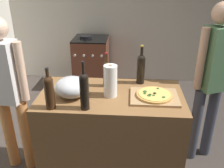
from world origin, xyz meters
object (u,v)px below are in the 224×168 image
at_px(mixing_bowl, 72,87).
at_px(stove, 91,63).
at_px(person_in_red, 211,77).
at_px(wine_bottle_clear, 84,90).
at_px(wine_bottle_green, 141,68).
at_px(person_in_stripes, 9,90).
at_px(paper_towel_roll, 110,81).
at_px(wine_bottle_dark, 49,91).
at_px(wine_bottle_amber, 107,72).
at_px(pizza, 154,95).

bearing_deg(mixing_bowl, stove, 94.64).
bearing_deg(person_in_red, wine_bottle_clear, -150.58).
height_order(wine_bottle_green, stove, wine_bottle_green).
bearing_deg(person_in_stripes, person_in_red, 8.67).
bearing_deg(stove, paper_towel_roll, -76.81).
bearing_deg(paper_towel_roll, person_in_stripes, 172.99).
distance_m(wine_bottle_dark, wine_bottle_amber, 0.58).
relative_size(wine_bottle_clear, stove, 0.43).
height_order(paper_towel_roll, wine_bottle_amber, wine_bottle_amber).
xyz_separation_m(wine_bottle_green, wine_bottle_dark, (-0.71, -0.52, -0.01)).
xyz_separation_m(wine_bottle_clear, wine_bottle_dark, (-0.27, -0.01, -0.02)).
bearing_deg(wine_bottle_green, wine_bottle_dark, -143.73).
relative_size(wine_bottle_green, person_in_stripes, 0.24).
xyz_separation_m(mixing_bowl, person_in_red, (1.29, 0.45, -0.06)).
height_order(paper_towel_roll, wine_bottle_clear, wine_bottle_clear).
height_order(pizza, wine_bottle_amber, wine_bottle_amber).
height_order(paper_towel_roll, wine_bottle_dark, wine_bottle_dark).
relative_size(pizza, person_in_stripes, 0.19).
bearing_deg(pizza, wine_bottle_amber, 154.05).
distance_m(paper_towel_roll, wine_bottle_dark, 0.51).
distance_m(pizza, mixing_bowl, 0.70).
bearing_deg(pizza, wine_bottle_dark, -164.64).
xyz_separation_m(wine_bottle_green, person_in_red, (0.70, 0.13, -0.13)).
xyz_separation_m(wine_bottle_amber, person_in_red, (1.01, 0.22, -0.11)).
distance_m(wine_bottle_green, person_in_stripes, 1.25).
distance_m(wine_bottle_clear, person_in_red, 1.31).
relative_size(wine_bottle_clear, person_in_red, 0.23).
distance_m(pizza, paper_towel_roll, 0.39).
xyz_separation_m(pizza, person_in_stripes, (-1.33, 0.13, -0.07)).
bearing_deg(paper_towel_roll, wine_bottle_clear, -127.85).
relative_size(paper_towel_roll, person_in_stripes, 0.18).
height_order(paper_towel_roll, wine_bottle_green, wine_bottle_green).
bearing_deg(stove, pizza, -67.97).
bearing_deg(wine_bottle_amber, person_in_red, 12.36).
xyz_separation_m(paper_towel_roll, person_in_red, (0.96, 0.41, -0.11)).
distance_m(mixing_bowl, wine_bottle_dark, 0.25).
xyz_separation_m(wine_bottle_clear, wine_bottle_amber, (0.13, 0.42, -0.03)).
distance_m(wine_bottle_clear, wine_bottle_dark, 0.27).
height_order(wine_bottle_dark, person_in_stripes, person_in_stripes).
bearing_deg(wine_bottle_dark, paper_towel_roll, 28.19).
height_order(stove, person_in_stripes, person_in_stripes).
relative_size(mixing_bowl, wine_bottle_green, 0.76).
relative_size(mixing_bowl, person_in_red, 0.17).
xyz_separation_m(paper_towel_roll, wine_bottle_clear, (-0.18, -0.23, 0.03)).
relative_size(wine_bottle_clear, person_in_stripes, 0.25).
bearing_deg(wine_bottle_clear, person_in_red, 29.42).
bearing_deg(wine_bottle_clear, person_in_stripes, 155.94).
relative_size(pizza, mixing_bowl, 1.07).
bearing_deg(stove, wine_bottle_dark, -88.68).
distance_m(mixing_bowl, paper_towel_roll, 0.33).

